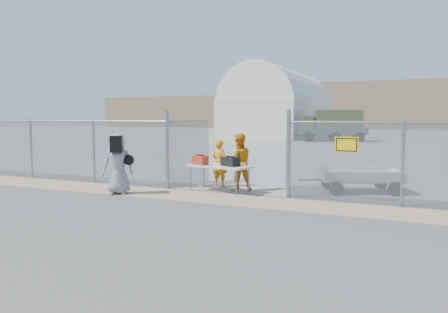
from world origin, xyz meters
The scene contains 14 objects.
ground centered at (0.00, 0.00, 0.00)m, with size 160.00×160.00×0.00m, color #474747.
tarmac_inside centered at (0.00, 42.00, 0.01)m, with size 160.00×80.00×0.01m, color gray.
dirt_strip centered at (0.00, 1.00, 0.01)m, with size 44.00×1.60×0.01m, color tan.
distant_hills centered at (5.00, 78.00, 4.50)m, with size 140.00×6.00×9.00m, color #7F684F, non-canonical shape.
chain_link_fence centered at (0.00, 2.00, 1.10)m, with size 40.00×0.20×2.20m, color gray, non-canonical shape.
quonset_hangar centered at (-10.00, 40.00, 4.00)m, with size 9.00×18.00×8.00m, color silver, non-canonical shape.
folding_table centered at (-0.16, 1.98, 0.41)m, with size 1.94×0.81×0.83m, color silver, non-canonical shape.
orange_bag centered at (-0.76, 1.91, 0.96)m, with size 0.44×0.29×0.27m, color red.
black_duffel centered at (0.24, 1.94, 0.96)m, with size 0.55×0.32×0.26m, color black.
security_worker_left centered at (-0.58, 2.94, 0.77)m, with size 0.57×0.37×1.55m, color orange.
security_worker_right centered at (0.29, 2.45, 0.89)m, with size 0.87×0.68×1.79m, color orange.
visitor centered at (-2.74, 0.44, 0.91)m, with size 0.89×0.58×1.81m, color gray.
utility_trailer centered at (3.75, 3.76, 0.37)m, with size 3.08×1.59×0.75m, color silver, non-canonical shape.
military_truck centered at (-2.30, 32.02, 1.48)m, with size 6.20×2.29×2.96m, color #424A2C, non-canonical shape.
Camera 1 is at (5.42, -9.94, 2.28)m, focal length 35.00 mm.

